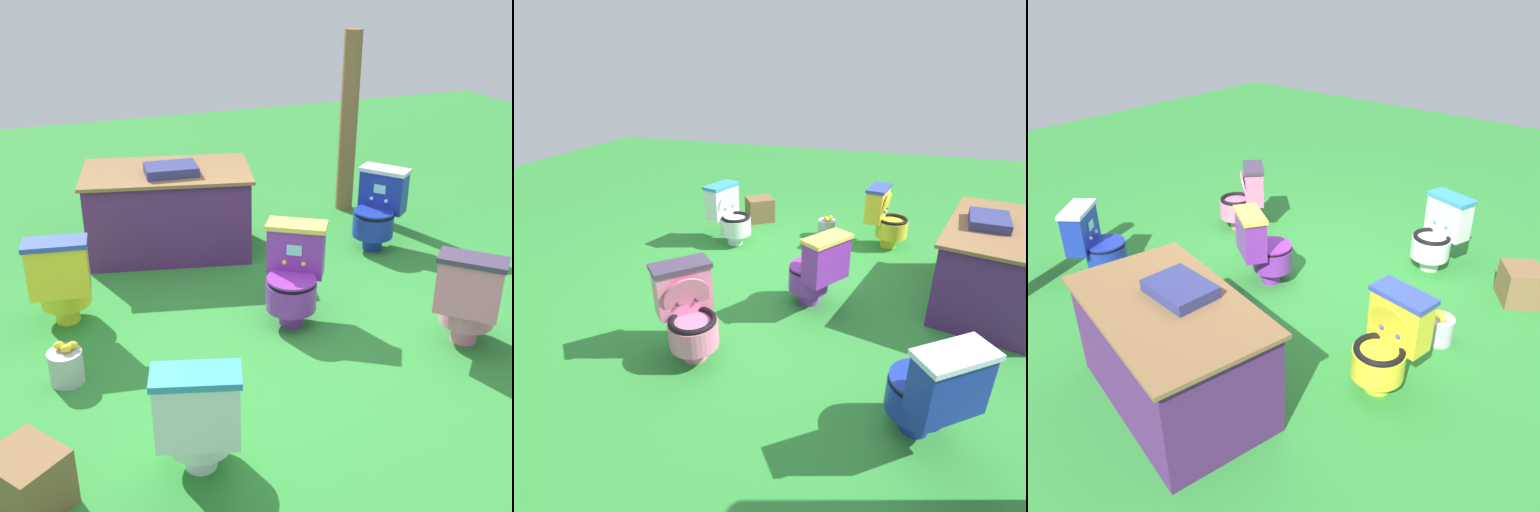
# 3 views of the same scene
# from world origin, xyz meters

# --- Properties ---
(ground) EXTENTS (14.00, 14.00, 0.00)m
(ground) POSITION_xyz_m (0.00, 0.00, 0.00)
(ground) COLOR #2D8433
(toilet_purple) EXTENTS (0.60, 0.63, 0.73)m
(toilet_purple) POSITION_xyz_m (0.24, 0.24, 0.37)
(toilet_purple) COLOR purple
(toilet_purple) RESTS_ON ground
(toilet_yellow) EXTENTS (0.48, 0.55, 0.73)m
(toilet_yellow) POSITION_xyz_m (-1.35, 0.73, 0.37)
(toilet_yellow) COLOR yellow
(toilet_yellow) RESTS_ON ground
(toilet_blue) EXTENTS (0.64, 0.62, 0.73)m
(toilet_blue) POSITION_xyz_m (1.50, 1.17, 0.37)
(toilet_blue) COLOR #192D9E
(toilet_blue) RESTS_ON ground
(toilet_white) EXTENTS (0.53, 0.59, 0.73)m
(toilet_white) POSITION_xyz_m (-0.86, -1.08, 0.37)
(toilet_white) COLOR white
(toilet_white) RESTS_ON ground
(toilet_pink) EXTENTS (0.63, 0.63, 0.73)m
(toilet_pink) POSITION_xyz_m (1.20, -0.53, 0.37)
(toilet_pink) COLOR pink
(toilet_pink) RESTS_ON ground
(vendor_table) EXTENTS (1.62, 1.17, 0.85)m
(vendor_table) POSITION_xyz_m (-0.31, 1.75, 0.39)
(vendor_table) COLOR #4C2360
(vendor_table) RESTS_ON ground
(small_crate) EXTENTS (0.46, 0.47, 0.33)m
(small_crate) POSITION_xyz_m (-1.70, -0.98, 0.16)
(small_crate) COLOR brown
(small_crate) RESTS_ON ground
(lemon_bucket) EXTENTS (0.22, 0.22, 0.28)m
(lemon_bucket) POSITION_xyz_m (-1.42, 0.02, 0.12)
(lemon_bucket) COLOR #B7B7BF
(lemon_bucket) RESTS_ON ground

